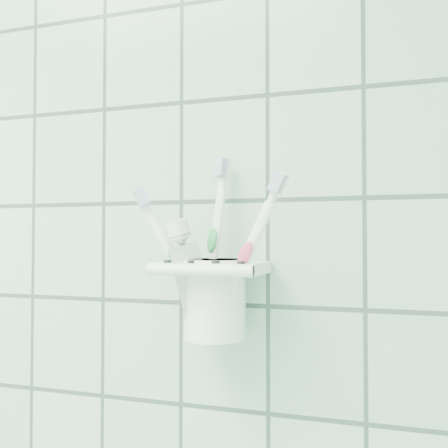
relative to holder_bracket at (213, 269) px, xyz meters
The scene contains 6 objects.
holder_bracket is the anchor object (origin of this frame).
cup 0.03m from the holder_bracket, 75.09° to the left, with size 0.08×0.08×0.09m.
toothbrush_pink 0.02m from the holder_bracket, 56.81° to the right, with size 0.09×0.03×0.19m.
toothbrush_blue 0.03m from the holder_bracket, behind, with size 0.03×0.04×0.21m.
toothbrush_orange 0.03m from the holder_bracket, 78.90° to the right, with size 0.08×0.02×0.20m.
toothpaste_tube 0.01m from the holder_bracket, 148.11° to the right, with size 0.06×0.04×0.14m.
Camera 1 is at (0.83, 0.59, 1.33)m, focal length 40.00 mm.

